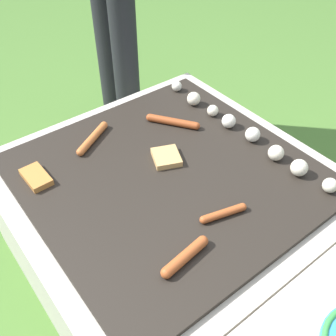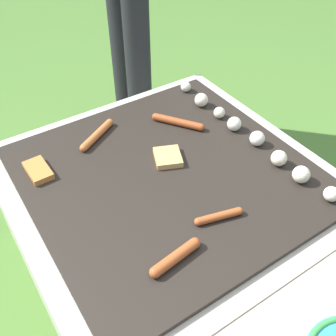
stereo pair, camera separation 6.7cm
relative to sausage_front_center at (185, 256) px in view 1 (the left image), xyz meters
The scene contains 9 objects.
ground_plane 0.56m from the sausage_front_center, 149.87° to the left, with size 14.00×14.00×0.00m, color #47702D.
grill 0.40m from the sausage_front_center, 149.87° to the left, with size 0.96×0.96×0.44m.
sausage_front_center is the anchor object (origin of this frame).
sausage_front_left 0.18m from the sausage_front_center, 104.85° to the left, with size 0.05×0.14×0.02m.
sausage_back_center 0.57m from the sausage_front_center, behind, with size 0.11×0.17×0.03m.
sausage_back_left 0.58m from the sausage_front_center, 144.85° to the left, with size 0.17×0.13×0.03m.
bread_slice_left 0.54m from the sausage_front_center, 160.90° to the right, with size 0.11×0.07×0.02m.
bread_slice_center 0.39m from the sausage_front_center, 149.41° to the left, with size 0.12×0.11×0.02m.
mushroom_row 0.55m from the sausage_front_center, 118.00° to the left, with size 0.76×0.06×0.05m.
Camera 1 is at (0.71, -0.55, 1.28)m, focal length 42.00 mm.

